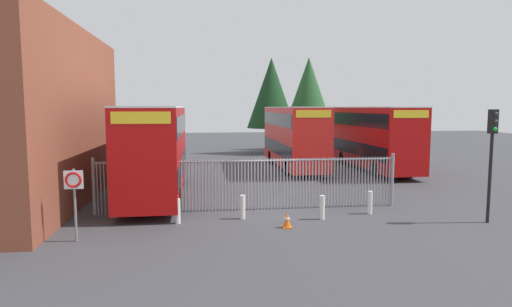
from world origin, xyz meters
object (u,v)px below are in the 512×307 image
Objects in this scene: double_decker_bus_behind_fence_right at (373,136)px; bollard_far_right at (370,202)px; speed_limit_sign_post at (74,188)px; bollard_center_front at (243,207)px; double_decker_bus_behind_fence_left at (293,135)px; traffic_light_kerbside at (492,145)px; double_decker_bus_near_gate at (156,147)px; bollard_near_left at (178,211)px; bollard_near_right at (322,208)px; traffic_cone_by_gate at (287,220)px.

double_decker_bus_behind_fence_right reaches higher than bollard_far_right.
speed_limit_sign_post reaches higher than bollard_far_right.
double_decker_bus_behind_fence_right reaches higher than speed_limit_sign_post.
bollard_center_front is at bearing 20.86° from speed_limit_sign_post.
double_decker_bus_behind_fence_left is 2.51× the size of traffic_light_kerbside.
bollard_far_right is at bearing -89.00° from double_decker_bus_behind_fence_left.
double_decker_bus_near_gate is 11.38× the size of bollard_far_right.
double_decker_bus_behind_fence_right is 11.38× the size of bollard_near_left.
traffic_light_kerbside reaches higher than bollard_near_right.
bollard_near_left is 1.00× the size of bollard_center_front.
bollard_near_left and bollard_center_front have the same top height.
double_decker_bus_near_gate is at bearing 127.32° from bollard_center_front.
traffic_light_kerbside is at bearing -25.98° from bollard_far_right.
double_decker_bus_behind_fence_left reaches higher than bollard_near_right.
traffic_cone_by_gate is at bearing -148.75° from bollard_near_right.
double_decker_bus_behind_fence_left is 11.38× the size of bollard_center_front.
double_decker_bus_behind_fence_left is 19.11m from speed_limit_sign_post.
bollard_far_right is 0.40× the size of speed_limit_sign_post.
double_decker_bus_near_gate and double_decker_bus_behind_fence_right have the same top height.
speed_limit_sign_post is at bearing -168.23° from bollard_far_right.
double_decker_bus_near_gate is 10.40m from bollard_far_right.
double_decker_bus_near_gate is 2.51× the size of traffic_light_kerbside.
traffic_cone_by_gate is at bearing -103.31° from double_decker_bus_behind_fence_left.
traffic_cone_by_gate is 0.25× the size of speed_limit_sign_post.
bollard_near_left is 1.00× the size of bollard_far_right.
bollard_center_front is 0.40× the size of speed_limit_sign_post.
double_decker_bus_behind_fence_right is at bearing 49.54° from bollard_center_front.
speed_limit_sign_post is at bearing -169.19° from bollard_near_right.
double_decker_bus_near_gate reaches higher than bollard_near_right.
bollard_near_right is at bearing 168.04° from traffic_light_kerbside.
traffic_cone_by_gate is (-8.89, -13.62, -2.13)m from double_decker_bus_behind_fence_right.
bollard_near_left and bollard_near_right have the same top height.
bollard_far_right is (7.78, 0.47, 0.00)m from bollard_near_left.
bollard_center_front is at bearing -110.34° from double_decker_bus_behind_fence_left.
double_decker_bus_behind_fence_left and double_decker_bus_behind_fence_right have the same top height.
bollard_near_right reaches higher than traffic_cone_by_gate.
bollard_near_left is at bearing 164.35° from traffic_cone_by_gate.
bollard_near_left reaches higher than traffic_cone_by_gate.
traffic_cone_by_gate is (-1.60, -0.97, -0.19)m from bollard_near_right.
double_decker_bus_behind_fence_right is 14.01m from traffic_light_kerbside.
traffic_light_kerbside is (7.72, -0.33, 2.70)m from traffic_cone_by_gate.
speed_limit_sign_post reaches higher than bollard_center_front.
bollard_center_front and bollard_near_right have the same top height.
double_decker_bus_behind_fence_left is at bearing 76.69° from traffic_cone_by_gate.
speed_limit_sign_post is 14.95m from traffic_light_kerbside.
traffic_light_kerbside is (12.94, -6.70, 0.56)m from double_decker_bus_near_gate.
bollard_near_right is at bearing 31.25° from traffic_cone_by_gate.
double_decker_bus_behind_fence_right is at bearing 44.19° from bollard_near_left.
bollard_far_right is at bearing 3.45° from bollard_near_left.
speed_limit_sign_post is 0.56× the size of traffic_light_kerbside.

